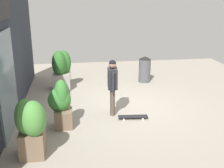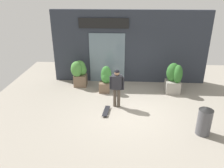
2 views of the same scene
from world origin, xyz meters
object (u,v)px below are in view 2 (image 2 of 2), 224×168
object	(u,v)px
skateboarder	(117,85)
skateboard	(106,111)
planter_box_left	(106,79)
trash_bin	(204,121)
planter_box_right	(174,78)
planter_box_mid	(79,72)

from	to	relation	value
skateboarder	skateboard	xyz separation A→B (m)	(-0.39, -0.52, -0.91)
planter_box_left	trash_bin	size ratio (longest dim) A/B	1.24
skateboarder	skateboard	bearing A→B (deg)	-32.26
skateboarder	planter_box_left	size ratio (longest dim) A/B	1.27
skateboarder	trash_bin	xyz separation A→B (m)	(2.94, -1.70, -0.46)
planter_box_right	trash_bin	xyz separation A→B (m)	(0.40, -3.19, -0.22)
planter_box_left	skateboard	bearing A→B (deg)	-84.53
skateboarder	skateboard	distance (m)	1.11
skateboard	planter_box_mid	size ratio (longest dim) A/B	0.65
skateboarder	planter_box_right	xyz separation A→B (m)	(2.54, 1.49, -0.24)
planter_box_mid	skateboarder	bearing A→B (deg)	-46.31
planter_box_right	trash_bin	world-z (taller)	planter_box_right
planter_box_mid	trash_bin	bearing A→B (deg)	-37.30
planter_box_right	planter_box_mid	bearing A→B (deg)	173.57
planter_box_right	planter_box_mid	world-z (taller)	planter_box_right
planter_box_mid	trash_bin	xyz separation A→B (m)	(4.85, -3.69, -0.22)
skateboard	trash_bin	world-z (taller)	trash_bin
skateboarder	skateboard	size ratio (longest dim) A/B	1.92
skateboard	trash_bin	xyz separation A→B (m)	(3.33, -1.18, 0.45)
skateboarder	trash_bin	bearing A→B (deg)	64.74
planter_box_right	planter_box_mid	distance (m)	4.48
skateboard	skateboarder	bearing A→B (deg)	148.03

